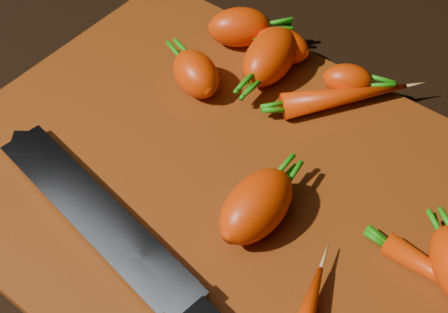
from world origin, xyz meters
The scene contains 10 objects.
ground centered at (0.00, 0.00, -0.01)m, with size 2.00×2.00×0.01m, color black.
cutting_board centered at (0.00, 0.00, 0.01)m, with size 0.50×0.40×0.01m, color #86390E.
carrot_0 centered at (-0.10, 0.16, 0.03)m, with size 0.07×0.04×0.04m, color #ED3B07.
carrot_1 centered at (-0.09, 0.08, 0.03)m, with size 0.06×0.04×0.04m, color #ED3B07.
carrot_2 centered at (-0.04, 0.14, 0.04)m, with size 0.08×0.05×0.05m, color #ED3B07.
carrot_3 centered at (0.06, -0.02, 0.04)m, with size 0.08×0.05×0.05m, color #ED3B07.
carrot_4 centered at (-0.05, 0.17, 0.03)m, with size 0.06×0.04×0.04m, color #ED3B07.
carrot_5 centered at (0.04, 0.17, 0.03)m, with size 0.05×0.03×0.03m, color #ED3B07.
carrot_7 centered at (0.05, 0.15, 0.03)m, with size 0.13×0.03×0.03m, color #ED3B07.
knife centered at (-0.03, -0.11, 0.02)m, with size 0.38×0.09×0.02m.
Camera 1 is at (0.22, -0.28, 0.47)m, focal length 50.00 mm.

